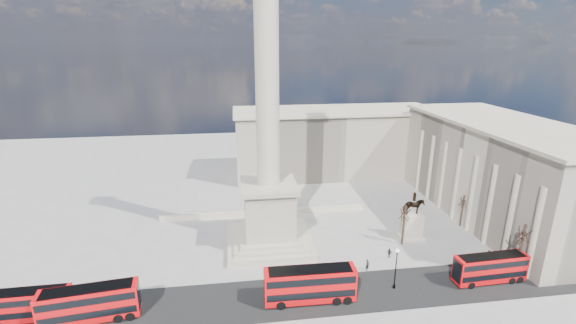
% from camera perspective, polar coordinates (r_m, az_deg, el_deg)
% --- Properties ---
extents(ground, '(180.00, 180.00, 0.00)m').
position_cam_1_polar(ground, '(62.62, -2.31, -14.08)').
color(ground, gray).
rests_on(ground, ground).
extents(asphalt_road, '(120.00, 9.00, 0.01)m').
position_cam_1_polar(asphalt_road, '(55.03, 4.26, -19.06)').
color(asphalt_road, black).
rests_on(asphalt_road, ground).
extents(nelsons_column, '(14.00, 14.00, 49.85)m').
position_cam_1_polar(nelsons_column, '(61.67, -2.91, -1.32)').
color(nelsons_column, '#ADA390').
rests_on(nelsons_column, ground).
extents(balustrade_wall, '(40.00, 0.60, 1.10)m').
position_cam_1_polar(balustrade_wall, '(76.46, -3.50, -7.51)').
color(balustrade_wall, '#BFB69E').
rests_on(balustrade_wall, ground).
extents(building_east, '(19.00, 46.00, 18.60)m').
position_cam_1_polar(building_east, '(83.81, 29.12, -1.07)').
color(building_east, beige).
rests_on(building_east, ground).
extents(building_northeast, '(51.00, 17.00, 16.60)m').
position_cam_1_polar(building_northeast, '(99.51, 6.90, 3.05)').
color(building_northeast, beige).
rests_on(building_northeast, ground).
extents(red_bus_a, '(11.51, 3.88, 4.57)m').
position_cam_1_polar(red_bus_a, '(55.00, -27.23, -18.16)').
color(red_bus_a, red).
rests_on(red_bus_a, ground).
extents(red_bus_b, '(11.93, 3.00, 4.82)m').
position_cam_1_polar(red_bus_b, '(52.51, 3.35, -17.65)').
color(red_bus_b, red).
rests_on(red_bus_b, ground).
extents(red_bus_c, '(10.43, 2.83, 4.19)m').
position_cam_1_polar(red_bus_c, '(63.03, 27.80, -13.73)').
color(red_bus_c, red).
rests_on(red_bus_c, ground).
extents(red_bus_e, '(10.03, 2.51, 4.05)m').
position_cam_1_polar(red_bus_e, '(59.01, -34.12, -17.11)').
color(red_bus_e, red).
rests_on(red_bus_e, ground).
extents(victorian_lamp, '(0.52, 0.52, 6.08)m').
position_cam_1_polar(victorian_lamp, '(56.14, 15.71, -14.53)').
color(victorian_lamp, black).
rests_on(victorian_lamp, ground).
extents(equestrian_statue, '(4.12, 3.09, 8.54)m').
position_cam_1_polar(equestrian_statue, '(70.37, 17.87, -8.48)').
color(equestrian_statue, '#BFB69E').
rests_on(equestrian_statue, ground).
extents(bare_tree_near, '(2.00, 2.00, 8.76)m').
position_cam_1_polar(bare_tree_near, '(64.15, 31.55, -9.05)').
color(bare_tree_near, '#332319').
rests_on(bare_tree_near, ground).
extents(bare_tree_mid, '(1.96, 1.96, 7.44)m').
position_cam_1_polar(bare_tree_mid, '(66.68, 16.93, -7.13)').
color(bare_tree_mid, '#332319').
rests_on(bare_tree_mid, ground).
extents(bare_tree_far, '(1.58, 1.58, 6.45)m').
position_cam_1_polar(bare_tree_far, '(77.17, 24.58, -5.24)').
color(bare_tree_far, '#332319').
rests_on(bare_tree_far, ground).
extents(pedestrian_walking, '(0.79, 0.73, 1.82)m').
position_cam_1_polar(pedestrian_walking, '(60.42, 11.67, -14.72)').
color(pedestrian_walking, black).
rests_on(pedestrian_walking, ground).
extents(pedestrian_standing, '(1.08, 1.00, 1.79)m').
position_cam_1_polar(pedestrian_standing, '(69.01, 27.55, -12.19)').
color(pedestrian_standing, black).
rests_on(pedestrian_standing, ground).
extents(pedestrian_crossing, '(0.94, 0.98, 1.63)m').
position_cam_1_polar(pedestrian_crossing, '(64.35, 14.79, -12.92)').
color(pedestrian_crossing, black).
rests_on(pedestrian_crossing, ground).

